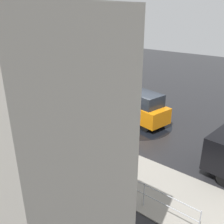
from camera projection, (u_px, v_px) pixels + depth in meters
name	position (u px, v px, depth m)	size (l,w,h in m)	color
ground_plane	(140.00, 129.00, 15.43)	(60.00, 60.00, 0.00)	black
kerb_strip	(93.00, 158.00, 12.42)	(24.00, 3.20, 0.04)	gray
moving_hatchback	(140.00, 107.00, 16.07)	(4.15, 2.42, 2.06)	orange
fire_hydrant	(77.00, 124.00, 15.14)	(0.42, 0.31, 0.80)	gold
pedestrian	(70.00, 115.00, 15.73)	(0.33, 0.55, 1.22)	#1E8C4C
metal_railing	(84.00, 160.00, 10.93)	(10.47, 0.04, 1.05)	#B7BABF
sign_post	(32.00, 108.00, 14.51)	(0.07, 0.44, 2.40)	#4C4C51
puddle_patch	(139.00, 125.00, 16.02)	(4.25, 4.25, 0.01)	black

